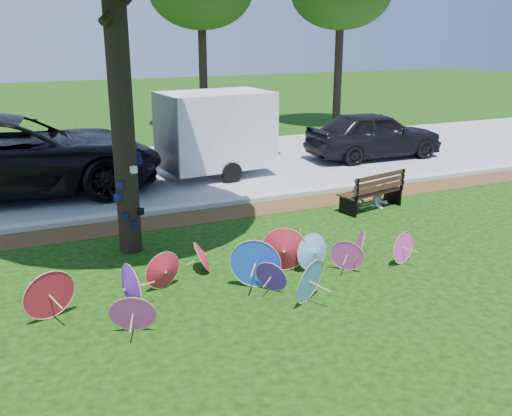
% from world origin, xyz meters
% --- Properties ---
extents(ground, '(90.00, 90.00, 0.00)m').
position_xyz_m(ground, '(0.00, 0.00, 0.00)').
color(ground, black).
rests_on(ground, ground).
extents(mulch_strip, '(90.00, 1.00, 0.01)m').
position_xyz_m(mulch_strip, '(0.00, 4.50, 0.01)').
color(mulch_strip, '#472D16').
rests_on(mulch_strip, ground).
extents(curb, '(90.00, 0.30, 0.12)m').
position_xyz_m(curb, '(0.00, 5.20, 0.06)').
color(curb, '#B7B5AD').
rests_on(curb, ground).
extents(street, '(90.00, 8.00, 0.01)m').
position_xyz_m(street, '(0.00, 9.35, 0.01)').
color(street, gray).
rests_on(street, ground).
extents(parasol_pile, '(7.04, 2.54, 0.90)m').
position_xyz_m(parasol_pile, '(-0.33, 0.52, 0.38)').
color(parasol_pile, red).
rests_on(parasol_pile, ground).
extents(black_van, '(7.87, 4.03, 2.13)m').
position_xyz_m(black_van, '(-3.70, 8.30, 1.06)').
color(black_van, black).
rests_on(black_van, ground).
extents(dark_pickup, '(4.79, 2.06, 1.61)m').
position_xyz_m(dark_pickup, '(7.70, 8.33, 0.81)').
color(dark_pickup, black).
rests_on(dark_pickup, ground).
extents(cargo_trailer, '(3.32, 2.28, 2.80)m').
position_xyz_m(cargo_trailer, '(1.91, 8.17, 1.40)').
color(cargo_trailer, white).
rests_on(cargo_trailer, ground).
extents(park_bench, '(1.90, 1.07, 0.93)m').
position_xyz_m(park_bench, '(4.21, 3.46, 0.47)').
color(park_bench, black).
rests_on(park_bench, ground).
extents(person_left, '(0.45, 0.35, 1.09)m').
position_xyz_m(person_left, '(3.86, 3.51, 0.55)').
color(person_left, '#38404C').
rests_on(person_left, ground).
extents(person_right, '(0.60, 0.50, 1.10)m').
position_xyz_m(person_right, '(4.56, 3.51, 0.55)').
color(person_right, silver).
rests_on(person_right, ground).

